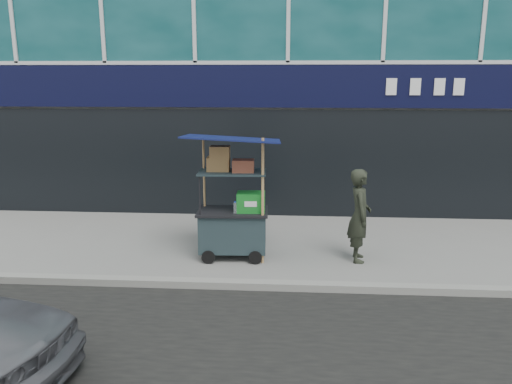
{
  "coord_description": "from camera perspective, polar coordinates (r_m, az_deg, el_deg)",
  "views": [
    {
      "loc": [
        0.06,
        -7.15,
        3.11
      ],
      "look_at": [
        -0.5,
        1.2,
        1.17
      ],
      "focal_mm": 35.0,
      "sensor_mm": 36.0,
      "label": 1
    }
  ],
  "objects": [
    {
      "name": "vendor_cart",
      "position": [
        8.66,
        -2.57,
        -2.64
      ],
      "size": [
        1.66,
        1.2,
        2.19
      ],
      "rotation": [
        0.0,
        0.0,
        0.04
      ],
      "color": "black",
      "rests_on": "ground"
    },
    {
      "name": "curb",
      "position": [
        7.59,
        3.13,
        -10.66
      ],
      "size": [
        80.0,
        0.18,
        0.12
      ],
      "primitive_type": "cube",
      "color": "gray",
      "rests_on": "ground"
    },
    {
      "name": "vendor_man",
      "position": [
        8.68,
        11.75,
        -2.63
      ],
      "size": [
        0.4,
        0.59,
        1.61
      ],
      "primitive_type": "imported",
      "rotation": [
        0.0,
        0.0,
        1.55
      ],
      "color": "black",
      "rests_on": "ground"
    },
    {
      "name": "ground",
      "position": [
        7.79,
        3.14,
        -10.47
      ],
      "size": [
        80.0,
        80.0,
        0.0
      ],
      "primitive_type": "plane",
      "color": "slate",
      "rests_on": "ground"
    }
  ]
}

